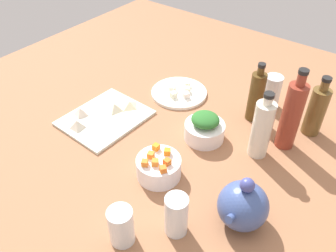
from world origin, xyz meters
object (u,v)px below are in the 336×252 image
object	(u,v)px
bottle_2	(291,115)
bottle_1	(262,129)
drinking_glass_1	(176,215)
cutting_board	(105,118)
teapot	(243,205)
drinking_glass_0	(121,226)
bottle_3	(316,110)
plate_tofu	(179,93)
drinking_glass_2	(272,92)
bottle_0	(256,96)
bowl_greens	(204,131)
bowl_carrots	(159,167)

from	to	relation	value
bottle_2	bottle_1	bearing A→B (deg)	-29.69
bottle_2	drinking_glass_1	size ratio (longest dim) A/B	2.31
bottle_1	drinking_glass_1	xyz separation A→B (cm)	(38.71, -3.52, -3.96)
cutting_board	teapot	bearing A→B (deg)	81.34
drinking_glass_0	bottle_3	bearing A→B (deg)	162.38
cutting_board	plate_tofu	world-z (taller)	plate_tofu
bottle_1	drinking_glass_2	world-z (taller)	bottle_1
bottle_1	drinking_glass_2	size ratio (longest dim) A/B	1.80
teapot	bottle_1	distance (cm)	27.78
bottle_0	bottle_3	xyz separation A→B (cm)	(-5.11, 19.30, -0.46)
bowl_greens	drinking_glass_2	size ratio (longest dim) A/B	1.05
bottle_0	bowl_greens	bearing A→B (deg)	-21.38
bottle_2	bowl_greens	bearing A→B (deg)	-59.54
bottle_3	drinking_glass_0	world-z (taller)	bottle_3
bottle_0	drinking_glass_1	xyz separation A→B (cm)	(54.36, 6.11, -3.44)
bowl_greens	bottle_2	size ratio (longest dim) A/B	0.47
cutting_board	bottle_1	distance (cm)	54.73
bowl_carrots	drinking_glass_0	bearing A→B (deg)	15.86
bottle_2	drinking_glass_0	distance (cm)	61.09
cutting_board	bottle_3	xyz separation A→B (cm)	(-38.03, 60.73, 8.57)
bottle_0	drinking_glass_0	bearing A→B (deg)	-2.54
cutting_board	drinking_glass_0	bearing A→B (deg)	50.54
plate_tofu	teapot	size ratio (longest dim) A/B	1.37
teapot	plate_tofu	bearing A→B (deg)	-128.62
bowl_greens	bottle_0	xyz separation A→B (cm)	(-19.85, 7.77, 6.62)
bottle_0	drinking_glass_2	world-z (taller)	bottle_0
bowl_carrots	teapot	bearing A→B (deg)	90.63
bottle_0	bottle_3	bearing A→B (deg)	104.82
bottle_2	drinking_glass_2	world-z (taller)	bottle_2
teapot	drinking_glass_2	size ratio (longest dim) A/B	1.25
plate_tofu	bottle_3	xyz separation A→B (cm)	(-8.96, 49.14, 8.47)
bowl_carrots	bottle_2	world-z (taller)	bottle_2
bowl_greens	plate_tofu	bearing A→B (deg)	-125.93
bowl_greens	drinking_glass_2	bearing A→B (deg)	162.69
bowl_carrots	bottle_2	xyz separation A→B (cm)	(-35.68, 24.04, 8.93)
teapot	drinking_glass_1	bearing A→B (deg)	-43.41
bowl_greens	bottle_2	bearing A→B (deg)	120.46
cutting_board	bowl_greens	distance (cm)	36.19
cutting_board	drinking_glass_1	world-z (taller)	drinking_glass_1
bowl_greens	bottle_1	bearing A→B (deg)	103.56
plate_tofu	bottle_0	xyz separation A→B (cm)	(-3.85, 29.84, 8.93)
bottle_1	drinking_glass_2	bearing A→B (deg)	-163.01
drinking_glass_1	bottle_1	bearing A→B (deg)	174.81
bottle_1	bowl_greens	bearing A→B (deg)	-76.44
bottle_3	drinking_glass_1	bearing A→B (deg)	-12.51
bottle_0	bottle_1	distance (cm)	18.38
bowl_carrots	bottle_3	distance (cm)	55.60
bottle_1	bowl_carrots	bearing A→B (deg)	-35.34
plate_tofu	bottle_1	distance (cm)	42.26
plate_tofu	bowl_greens	distance (cm)	27.36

